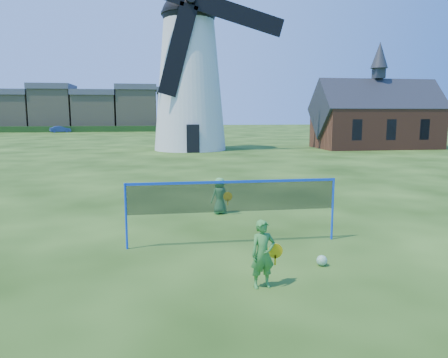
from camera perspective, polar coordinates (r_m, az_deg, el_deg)
name	(u,v)px	position (r m, az deg, el deg)	size (l,w,h in m)	color
ground	(219,243)	(10.29, -0.69, -8.74)	(220.00, 220.00, 0.00)	black
windmill	(189,73)	(36.96, -4.70, 14.09)	(15.08, 6.19, 19.48)	silver
chapel	(376,119)	(40.94, 19.94, 7.68)	(11.14, 5.40, 9.42)	brown
badminton_net	(233,198)	(9.97, 1.26, -2.54)	(5.05, 0.05, 1.55)	blue
player_girl	(263,254)	(7.67, 5.31, -10.10)	(0.66, 0.37, 1.24)	#398535
player_boy	(220,196)	(13.14, -0.58, -2.28)	(0.69, 0.55, 1.14)	#4FA34F
play_ball	(322,260)	(9.06, 13.13, -10.71)	(0.22, 0.22, 0.22)	green
terraced_houses	(38,109)	(84.55, -23.93, 8.64)	(57.19, 8.40, 8.39)	gray
hedge	(36,129)	(78.51, -24.13, 6.17)	(62.00, 0.80, 1.00)	#193814
car_right	(60,129)	(75.97, -21.32, 6.31)	(1.16, 3.32, 1.09)	navy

